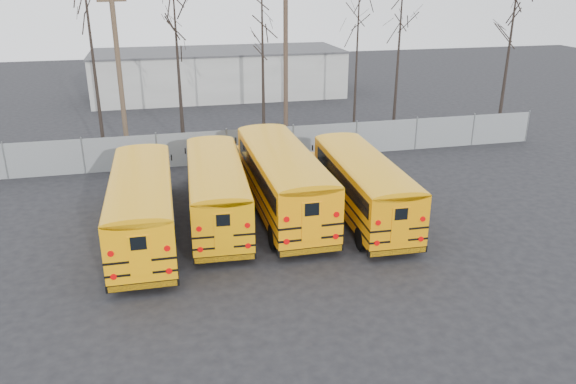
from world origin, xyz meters
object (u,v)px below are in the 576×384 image
object	(u,v)px
bus_a	(142,200)
bus_c	(282,174)
utility_pole_left	(119,72)
bus_d	(362,181)
utility_pole_right	(286,53)
bus_b	(216,185)

from	to	relation	value
bus_a	bus_c	size ratio (longest dim) A/B	0.94
bus_a	utility_pole_left	size ratio (longest dim) A/B	1.11
bus_d	utility_pole_right	world-z (taller)	utility_pole_right
bus_b	utility_pole_left	world-z (taller)	utility_pole_left
bus_a	bus_b	distance (m)	3.39
bus_a	bus_b	xyz separation A→B (m)	(3.17, 1.21, -0.05)
bus_c	bus_d	size ratio (longest dim) A/B	1.09
bus_d	utility_pole_left	size ratio (longest dim) A/B	1.08
bus_d	bus_c	bearing A→B (deg)	162.56
utility_pole_right	bus_c	bearing A→B (deg)	-118.56
utility_pole_left	utility_pole_right	distance (m)	11.74
bus_a	bus_c	bearing A→B (deg)	14.10
bus_a	bus_d	xyz separation A→B (m)	(9.63, 0.22, -0.05)
bus_b	bus_d	xyz separation A→B (m)	(6.47, -0.99, 0.01)
bus_b	bus_d	bearing A→B (deg)	-5.42
bus_b	bus_c	bearing A→B (deg)	7.65
bus_d	utility_pole_left	distance (m)	17.19
bus_d	bus_a	bearing A→B (deg)	-176.59
bus_a	utility_pole_left	xyz separation A→B (m)	(-1.08, 13.26, 3.21)
bus_d	utility_pole_right	distance (m)	17.12
bus_c	bus_b	bearing A→B (deg)	-175.74
bus_c	utility_pole_right	bearing A→B (deg)	75.91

